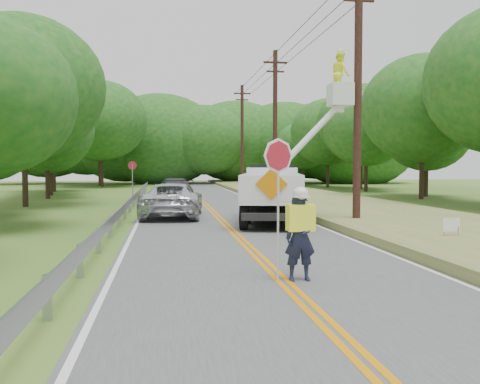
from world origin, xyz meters
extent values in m
plane|color=#345F1F|center=(0.00, 0.00, 0.00)|extent=(140.00, 140.00, 0.00)
cube|color=#464649|center=(0.00, 14.00, 0.01)|extent=(7.20, 96.00, 0.02)
cube|color=orange|center=(-0.10, 14.00, 0.02)|extent=(0.12, 96.00, 0.00)
cube|color=orange|center=(0.10, 14.00, 0.02)|extent=(0.12, 96.00, 0.00)
cube|color=silver|center=(-3.45, 14.00, 0.02)|extent=(0.12, 96.00, 0.00)
cube|color=silver|center=(3.45, 14.00, 0.02)|extent=(0.12, 96.00, 0.00)
cube|color=#92959A|center=(-4.10, -2.00, 0.35)|extent=(0.12, 0.14, 0.70)
cube|color=#92959A|center=(-4.10, 1.00, 0.35)|extent=(0.12, 0.14, 0.70)
cube|color=#92959A|center=(-4.10, 4.00, 0.35)|extent=(0.12, 0.14, 0.70)
cube|color=#92959A|center=(-4.10, 7.00, 0.35)|extent=(0.12, 0.14, 0.70)
cube|color=#92959A|center=(-4.10, 10.00, 0.35)|extent=(0.12, 0.14, 0.70)
cube|color=#92959A|center=(-4.10, 13.00, 0.35)|extent=(0.12, 0.14, 0.70)
cube|color=#92959A|center=(-4.10, 16.00, 0.35)|extent=(0.12, 0.14, 0.70)
cube|color=#92959A|center=(-4.10, 19.00, 0.35)|extent=(0.12, 0.14, 0.70)
cube|color=#92959A|center=(-4.10, 22.00, 0.35)|extent=(0.12, 0.14, 0.70)
cube|color=#92959A|center=(-4.10, 25.00, 0.35)|extent=(0.12, 0.14, 0.70)
cube|color=#92959A|center=(-4.10, 28.00, 0.35)|extent=(0.12, 0.14, 0.70)
cube|color=#92959A|center=(-4.10, 31.00, 0.35)|extent=(0.12, 0.14, 0.70)
cube|color=#92959A|center=(-4.10, 34.00, 0.35)|extent=(0.12, 0.14, 0.70)
cube|color=#92959A|center=(-4.10, 37.00, 0.35)|extent=(0.12, 0.14, 0.70)
cube|color=#92959A|center=(-4.00, 15.00, 0.60)|extent=(0.05, 48.00, 0.34)
cylinder|color=black|center=(5.00, 9.00, 5.00)|extent=(0.30, 0.30, 10.00)
cube|color=black|center=(5.00, 9.00, 8.60)|extent=(1.20, 0.10, 0.10)
cylinder|color=black|center=(5.00, 24.00, 5.00)|extent=(0.30, 0.30, 10.00)
cube|color=black|center=(5.00, 24.00, 9.20)|extent=(1.60, 0.12, 0.12)
cube|color=black|center=(5.00, 24.00, 8.60)|extent=(1.20, 0.10, 0.10)
cylinder|color=black|center=(5.00, 39.00, 5.00)|extent=(0.30, 0.30, 10.00)
cube|color=black|center=(5.00, 39.00, 9.20)|extent=(1.60, 0.12, 0.12)
cube|color=black|center=(5.00, 39.00, 8.60)|extent=(1.20, 0.10, 0.10)
cylinder|color=black|center=(4.30, 17.50, 9.10)|extent=(0.03, 43.00, 0.03)
cylinder|color=black|center=(5.00, 17.50, 9.10)|extent=(0.03, 43.00, 0.03)
cylinder|color=black|center=(5.70, 17.50, 9.10)|extent=(0.03, 43.00, 0.03)
cube|color=#5A6C32|center=(7.10, 14.00, 0.15)|extent=(7.00, 96.00, 0.30)
cylinder|color=#332319|center=(-10.14, 20.32, 1.94)|extent=(0.32, 0.32, 3.89)
ellipsoid|color=#164A1A|center=(-10.14, 20.32, 6.69)|extent=(9.07, 9.07, 7.98)
cylinder|color=#332319|center=(-10.45, 27.30, 1.40)|extent=(0.32, 0.32, 2.80)
ellipsoid|color=#164A1A|center=(-10.45, 27.30, 4.81)|extent=(6.52, 6.52, 5.74)
cylinder|color=#332319|center=(-11.17, 31.71, 1.26)|extent=(0.32, 0.32, 2.52)
ellipsoid|color=#164A1A|center=(-11.17, 31.71, 4.34)|extent=(5.88, 5.88, 5.18)
cylinder|color=#332319|center=(-12.04, 37.08, 1.48)|extent=(0.32, 0.32, 2.95)
ellipsoid|color=#164A1A|center=(-12.04, 37.08, 5.09)|extent=(6.89, 6.89, 6.07)
cylinder|color=#332319|center=(-8.97, 45.89, 2.04)|extent=(0.32, 0.32, 4.09)
ellipsoid|color=#164A1A|center=(-8.97, 45.89, 7.04)|extent=(9.54, 9.54, 8.39)
cylinder|color=#332319|center=(-9.66, 49.60, 2.01)|extent=(0.32, 0.32, 4.03)
ellipsoid|color=#164A1A|center=(-9.66, 49.60, 6.93)|extent=(9.40, 9.40, 8.27)
cylinder|color=#332319|center=(15.11, 23.15, 1.80)|extent=(0.32, 0.32, 3.60)
ellipsoid|color=#164A1A|center=(15.11, 23.15, 6.20)|extent=(8.39, 8.39, 7.39)
cylinder|color=#332319|center=(16.89, 25.84, 1.37)|extent=(0.32, 0.32, 2.74)
ellipsoid|color=#164A1A|center=(16.89, 25.84, 4.72)|extent=(6.39, 6.39, 5.62)
cylinder|color=#332319|center=(15.30, 33.46, 1.61)|extent=(0.32, 0.32, 3.22)
ellipsoid|color=#164A1A|center=(15.30, 33.46, 5.55)|extent=(7.51, 7.51, 6.61)
cylinder|color=#332319|center=(16.68, 38.19, 1.87)|extent=(0.32, 0.32, 3.73)
ellipsoid|color=#164A1A|center=(16.68, 38.19, 6.43)|extent=(8.71, 8.71, 7.67)
cylinder|color=#332319|center=(14.56, 42.00, 1.69)|extent=(0.32, 0.32, 3.38)
ellipsoid|color=#164A1A|center=(14.56, 42.00, 5.83)|extent=(7.89, 7.89, 6.95)
cylinder|color=#332319|center=(13.55, 48.29, 1.35)|extent=(0.32, 0.32, 2.71)
ellipsoid|color=#164A1A|center=(13.55, 48.29, 4.67)|extent=(6.32, 6.32, 5.56)
ellipsoid|color=#164A1A|center=(-21.00, 55.26, 5.50)|extent=(10.82, 8.12, 8.12)
ellipsoid|color=#164A1A|center=(-17.04, 57.94, 5.50)|extent=(12.65, 9.49, 9.49)
ellipsoid|color=#164A1A|center=(-12.14, 57.28, 5.50)|extent=(11.78, 8.83, 8.83)
ellipsoid|color=#164A1A|center=(-7.32, 56.41, 5.50)|extent=(14.03, 10.52, 10.52)
ellipsoid|color=#164A1A|center=(-2.99, 56.15, 5.50)|extent=(15.76, 11.82, 11.82)
ellipsoid|color=#164A1A|center=(2.46, 54.40, 5.50)|extent=(11.65, 8.74, 8.74)
ellipsoid|color=#164A1A|center=(7.06, 57.79, 5.50)|extent=(14.32, 10.74, 10.74)
ellipsoid|color=#164A1A|center=(13.51, 56.98, 5.50)|extent=(13.97, 10.48, 10.48)
ellipsoid|color=#164A1A|center=(17.44, 56.09, 5.50)|extent=(13.36, 10.02, 10.02)
ellipsoid|color=#164A1A|center=(22.13, 54.07, 5.50)|extent=(16.75, 12.57, 12.57)
imported|color=#191E33|center=(0.35, 0.00, 0.90)|extent=(0.65, 0.43, 1.75)
cube|color=#E5F42D|center=(0.35, 0.00, 1.29)|extent=(0.55, 0.34, 0.53)
ellipsoid|color=silver|center=(0.35, 0.00, 1.78)|extent=(0.33, 0.33, 0.26)
cylinder|color=#B7B7B7|center=(-0.10, 0.03, 1.25)|extent=(0.04, 0.04, 2.45)
cylinder|color=#A61A29|center=(-0.10, 0.03, 2.53)|extent=(0.65, 0.31, 0.70)
cylinder|color=black|center=(0.47, 8.23, 0.49)|extent=(0.49, 0.99, 0.95)
cylinder|color=black|center=(2.39, 7.82, 0.49)|extent=(0.49, 0.99, 0.95)
cylinder|color=black|center=(0.88, 10.15, 0.49)|extent=(0.49, 0.99, 0.95)
cylinder|color=black|center=(2.81, 9.74, 0.49)|extent=(0.49, 0.99, 0.95)
cylinder|color=black|center=(1.40, 12.56, 0.49)|extent=(0.49, 0.99, 0.95)
cylinder|color=black|center=(3.32, 12.15, 0.49)|extent=(0.49, 0.99, 0.95)
cube|color=black|center=(1.90, 10.24, 0.56)|extent=(3.34, 6.60, 0.25)
cube|color=silver|center=(1.76, 9.56, 1.05)|extent=(3.16, 4.90, 0.22)
cube|color=silver|center=(0.67, 9.80, 1.55)|extent=(1.01, 4.44, 0.89)
cube|color=silver|center=(2.85, 9.33, 1.55)|extent=(1.01, 4.44, 0.89)
cube|color=silver|center=(1.29, 7.37, 1.55)|extent=(2.23, 0.53, 0.89)
cube|color=silver|center=(2.46, 12.84, 1.35)|extent=(2.56, 2.29, 1.77)
cube|color=black|center=(2.50, 13.03, 1.99)|extent=(2.19, 1.66, 0.74)
cube|color=silver|center=(1.53, 8.50, 1.55)|extent=(1.05, 1.05, 0.79)
cube|color=silver|center=(4.30, 9.00, 5.02)|extent=(0.84, 0.84, 0.84)
imported|color=#E5F42D|center=(4.30, 9.00, 5.82)|extent=(0.62, 0.80, 1.65)
cube|color=orange|center=(1.28, 7.30, 1.69)|extent=(1.10, 0.27, 1.11)
imported|color=silver|center=(-2.01, 13.24, 0.78)|extent=(3.05, 5.71, 1.53)
imported|color=#36373E|center=(-1.78, 24.11, 0.76)|extent=(2.67, 5.32, 1.48)
cylinder|color=#92959A|center=(-4.38, 22.94, 1.22)|extent=(0.06, 0.06, 2.43)
cylinder|color=#A61A29|center=(-4.38, 22.94, 2.32)|extent=(0.54, 0.15, 0.55)
cube|color=white|center=(5.88, 3.81, 0.62)|extent=(0.56, 0.10, 0.39)
cylinder|color=#92959A|center=(5.66, 3.81, 0.28)|extent=(0.02, 0.02, 0.56)
cylinder|color=#92959A|center=(6.11, 3.81, 0.28)|extent=(0.02, 0.02, 0.56)
camera|label=1|loc=(-2.32, -9.97, 2.35)|focal=38.45mm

